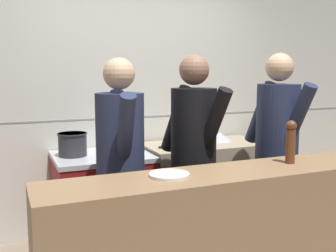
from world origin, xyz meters
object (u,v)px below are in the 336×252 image
(sauce_pot, at_px, (128,144))
(chef_sous, at_px, (193,155))
(stock_pot, at_px, (73,144))
(plated_dish_main, at_px, (169,175))
(chef_line, at_px, (277,146))
(oven_range, at_px, (103,201))
(chef_head_cook, at_px, (121,164))
(mixing_bowl_steel, at_px, (220,137))
(pepper_mill, at_px, (291,141))
(chefs_knife, at_px, (176,147))

(sauce_pot, distance_m, chef_sous, 0.79)
(stock_pot, height_order, plated_dish_main, stock_pot)
(plated_dish_main, bearing_deg, sauce_pot, 83.34)
(sauce_pot, height_order, chef_line, chef_line)
(oven_range, xyz_separation_m, chef_head_cook, (-0.04, -0.74, 0.51))
(oven_range, bearing_deg, chef_sous, -53.69)
(sauce_pot, distance_m, mixing_bowl_steel, 1.01)
(sauce_pot, bearing_deg, chef_head_cook, -110.96)
(oven_range, xyz_separation_m, mixing_bowl_steel, (1.25, 0.05, 0.51))
(oven_range, distance_m, sauce_pot, 0.56)
(pepper_mill, height_order, chef_line, chef_line)
(plated_dish_main, relative_size, chef_head_cook, 0.14)
(stock_pot, relative_size, pepper_mill, 0.90)
(chefs_knife, bearing_deg, stock_pot, 171.53)
(chef_head_cook, bearing_deg, chef_line, 5.34)
(oven_range, bearing_deg, stock_pot, 172.50)
(chefs_knife, xyz_separation_m, chef_head_cook, (-0.72, -0.63, 0.05))
(pepper_mill, height_order, chef_sous, chef_sous)
(sauce_pot, height_order, pepper_mill, pepper_mill)
(sauce_pot, height_order, chefs_knife, sauce_pot)
(stock_pot, bearing_deg, mixing_bowl_steel, 0.71)
(oven_range, xyz_separation_m, chef_sous, (0.55, -0.75, 0.53))
(mixing_bowl_steel, height_order, chef_line, chef_line)
(sauce_pot, distance_m, chef_head_cook, 0.77)
(chef_sous, relative_size, chef_line, 0.99)
(mixing_bowl_steel, xyz_separation_m, chef_sous, (-0.70, -0.80, 0.02))
(plated_dish_main, distance_m, pepper_mill, 0.89)
(stock_pot, distance_m, pepper_mill, 1.86)
(pepper_mill, xyz_separation_m, chef_head_cook, (-1.00, 0.63, -0.20))
(chefs_knife, xyz_separation_m, chef_sous, (-0.14, -0.64, 0.06))
(oven_range, height_order, chefs_knife, chefs_knife)
(sauce_pot, xyz_separation_m, chef_head_cook, (-0.28, -0.72, 0.00))
(chef_head_cook, relative_size, chef_sous, 0.98)
(chef_head_cook, distance_m, chef_sous, 0.59)
(chefs_knife, bearing_deg, chef_sous, -102.13)
(mixing_bowl_steel, relative_size, chefs_knife, 0.64)
(chef_head_cook, bearing_deg, stock_pot, 111.32)
(stock_pot, distance_m, plated_dish_main, 1.43)
(oven_range, xyz_separation_m, chefs_knife, (0.69, -0.11, 0.47))
(chef_sous, xyz_separation_m, chef_line, (0.79, -0.01, 0.01))
(sauce_pot, relative_size, chef_head_cook, 0.17)
(sauce_pot, bearing_deg, chefs_knife, -11.22)
(sauce_pot, distance_m, chefs_knife, 0.46)
(stock_pot, distance_m, sauce_pot, 0.49)
(plated_dish_main, relative_size, pepper_mill, 0.83)
(chef_line, bearing_deg, pepper_mill, -128.12)
(plated_dish_main, bearing_deg, chef_sous, 52.85)
(plated_dish_main, height_order, chef_head_cook, chef_head_cook)
(stock_pot, xyz_separation_m, chef_sous, (0.80, -0.78, -0.01))
(chefs_knife, height_order, pepper_mill, pepper_mill)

